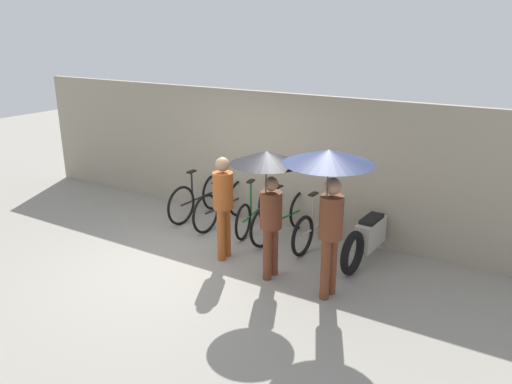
{
  "coord_description": "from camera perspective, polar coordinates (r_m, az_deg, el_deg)",
  "views": [
    {
      "loc": [
        4.47,
        -5.46,
        3.54
      ],
      "look_at": [
        0.47,
        1.09,
        1.0
      ],
      "focal_mm": 35.0,
      "sensor_mm": 36.0,
      "label": 1
    }
  ],
  "objects": [
    {
      "name": "ground_plane",
      "position": [
        7.89,
        -7.11,
        -8.48
      ],
      "size": [
        30.0,
        30.0,
        0.0
      ],
      "primitive_type": "plane",
      "color": "gray"
    },
    {
      "name": "parked_bicycle_3",
      "position": [
        8.76,
        3.23,
        -2.81
      ],
      "size": [
        0.47,
        1.8,
        1.08
      ],
      "rotation": [
        0.0,
        0.0,
        1.41
      ],
      "color": "black",
      "rests_on": "ground"
    },
    {
      "name": "parked_bicycle_4",
      "position": [
        8.5,
        6.98,
        -3.78
      ],
      "size": [
        0.44,
        1.67,
        1.06
      ],
      "rotation": [
        0.0,
        0.0,
        1.53
      ],
      "color": "black",
      "rests_on": "ground"
    },
    {
      "name": "parked_bicycle_0",
      "position": [
        9.77,
        -6.58,
        -0.61
      ],
      "size": [
        0.44,
        1.75,
        1.05
      ],
      "rotation": [
        0.0,
        0.0,
        1.54
      ],
      "color": "black",
      "rests_on": "ground"
    },
    {
      "name": "pedestrian_leading",
      "position": [
        7.77,
        -3.76,
        -0.97
      ],
      "size": [
        0.32,
        0.32,
        1.67
      ],
      "rotation": [
        0.0,
        0.0,
        3.27
      ],
      "color": "#9E4C1E",
      "rests_on": "ground"
    },
    {
      "name": "parked_bicycle_1",
      "position": [
        9.36,
        -3.73,
        -1.44
      ],
      "size": [
        0.44,
        1.77,
        1.03
      ],
      "rotation": [
        0.0,
        0.0,
        1.53
      ],
      "color": "black",
      "rests_on": "ground"
    },
    {
      "name": "pedestrian_trailing",
      "position": [
        6.37,
        8.38,
        1.49
      ],
      "size": [
        1.16,
        1.16,
        2.11
      ],
      "rotation": [
        0.0,
        0.0,
        3.02
      ],
      "color": "brown",
      "rests_on": "ground"
    },
    {
      "name": "back_wall",
      "position": [
        9.21,
        1.32,
        3.79
      ],
      "size": [
        11.48,
        0.12,
        2.46
      ],
      "color": "gray",
      "rests_on": "ground"
    },
    {
      "name": "parked_bicycle_2",
      "position": [
        9.12,
        -0.13,
        -2.16
      ],
      "size": [
        0.46,
        1.68,
        1.01
      ],
      "rotation": [
        0.0,
        0.0,
        1.73
      ],
      "color": "black",
      "rests_on": "ground"
    },
    {
      "name": "motorcycle",
      "position": [
        8.17,
        12.94,
        -4.87
      ],
      "size": [
        0.58,
        2.03,
        0.91
      ],
      "rotation": [
        0.0,
        0.0,
        1.51
      ],
      "color": "black",
      "rests_on": "ground"
    },
    {
      "name": "pedestrian_center",
      "position": [
        6.89,
        1.35,
        1.5
      ],
      "size": [
        1.01,
        1.01,
        1.95
      ],
      "rotation": [
        0.0,
        0.0,
        3.11
      ],
      "color": "brown",
      "rests_on": "ground"
    }
  ]
}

